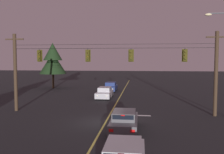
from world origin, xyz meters
TOP-DOWN VIEW (x-y plane):
  - ground_plane at (0.00, 0.00)m, footprint 180.00×180.00m
  - lane_centre_stripe at (0.00, 9.24)m, footprint 0.14×60.00m
  - stop_bar_paint at (1.90, 2.64)m, footprint 3.40×0.36m
  - signal_span_assembly at (-0.00, 3.24)m, footprint 20.08×0.32m
  - traffic_light_leftmost at (-6.73, 3.23)m, footprint 0.48×0.41m
  - traffic_light_left_inner at (-2.12, 3.23)m, footprint 0.48×0.41m
  - traffic_light_centre at (1.83, 3.23)m, footprint 0.48×0.41m
  - traffic_light_right_inner at (6.51, 3.23)m, footprint 0.48×0.41m
  - car_waiting_near_lane at (1.60, -2.02)m, footprint 1.80×4.33m
  - car_oncoming_lead at (-1.89, 12.01)m, footprint 1.80×4.42m
  - car_oncoming_trailing at (-1.98, 19.05)m, footprint 1.80×4.42m
  - tree_verge_far at (-12.34, 21.64)m, footprint 4.62×4.62m

SIDE VIEW (x-z plane):
  - ground_plane at x=0.00m, z-range 0.00..0.00m
  - lane_centre_stripe at x=0.00m, z-range 0.00..0.01m
  - stop_bar_paint at x=1.90m, z-range 0.00..0.01m
  - car_oncoming_lead at x=-1.89m, z-range -0.05..1.34m
  - car_oncoming_trailing at x=-1.98m, z-range -0.05..1.34m
  - car_waiting_near_lane at x=1.60m, z-range -0.05..1.34m
  - signal_span_assembly at x=0.00m, z-range 0.15..7.48m
  - tree_verge_far at x=-12.34m, z-range 0.99..8.81m
  - traffic_light_leftmost at x=-6.73m, z-range 4.66..5.88m
  - traffic_light_left_inner at x=-2.12m, z-range 4.66..5.88m
  - traffic_light_centre at x=1.83m, z-range 4.66..5.88m
  - traffic_light_right_inner at x=6.51m, z-range 4.66..5.88m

